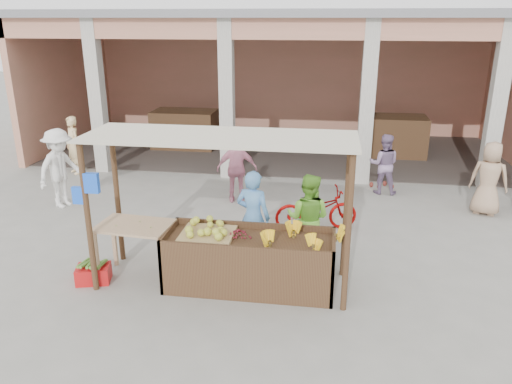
% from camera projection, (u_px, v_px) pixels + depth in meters
% --- Properties ---
extents(ground, '(60.00, 60.00, 0.00)m').
position_uv_depth(ground, '(219.00, 284.00, 7.93)').
color(ground, gray).
rests_on(ground, ground).
extents(market_building, '(14.40, 6.40, 4.20)m').
position_uv_depth(market_building, '(282.00, 62.00, 15.37)').
color(market_building, tan).
rests_on(market_building, ground).
extents(fruit_stall, '(2.60, 0.95, 0.80)m').
position_uv_depth(fruit_stall, '(249.00, 263.00, 7.73)').
color(fruit_stall, '#4B341E').
rests_on(fruit_stall, ground).
extents(stall_awning, '(4.09, 1.35, 2.39)m').
position_uv_depth(stall_awning, '(215.00, 163.00, 7.34)').
color(stall_awning, '#4B341E').
rests_on(stall_awning, ground).
extents(banana_heap, '(1.09, 0.59, 0.20)m').
position_uv_depth(banana_heap, '(301.00, 238.00, 7.43)').
color(banana_heap, yellow).
rests_on(banana_heap, fruit_stall).
extents(melon_tray, '(0.81, 0.71, 0.21)m').
position_uv_depth(melon_tray, '(208.00, 230.00, 7.69)').
color(melon_tray, tan).
rests_on(melon_tray, fruit_stall).
extents(berry_heap, '(0.41, 0.33, 0.13)m').
position_uv_depth(berry_heap, '(239.00, 234.00, 7.66)').
color(berry_heap, maroon).
rests_on(berry_heap, fruit_stall).
extents(side_table, '(1.20, 0.85, 0.92)m').
position_uv_depth(side_table, '(135.00, 233.00, 7.90)').
color(side_table, tan).
rests_on(side_table, ground).
extents(papaya_pile, '(0.71, 0.40, 0.20)m').
position_uv_depth(papaya_pile, '(134.00, 219.00, 7.82)').
color(papaya_pile, '#4D922F').
rests_on(papaya_pile, side_table).
extents(red_crate, '(0.59, 0.49, 0.27)m').
position_uv_depth(red_crate, '(94.00, 274.00, 7.96)').
color(red_crate, red).
rests_on(red_crate, ground).
extents(plantain_bundle, '(0.42, 0.29, 0.08)m').
position_uv_depth(plantain_bundle, '(92.00, 264.00, 7.90)').
color(plantain_bundle, '#568932').
rests_on(plantain_bundle, red_crate).
extents(produce_sacks, '(0.88, 0.66, 0.53)m').
position_uv_depth(produce_sacks, '(382.00, 178.00, 12.30)').
color(produce_sacks, maroon).
rests_on(produce_sacks, ground).
extents(vendor_blue, '(0.75, 0.62, 1.75)m').
position_uv_depth(vendor_blue, '(253.00, 214.00, 8.39)').
color(vendor_blue, '#5895D6').
rests_on(vendor_blue, ground).
extents(vendor_green, '(0.88, 0.63, 1.66)m').
position_uv_depth(vendor_green, '(308.00, 216.00, 8.43)').
color(vendor_green, '#6DB533').
rests_on(vendor_green, ground).
extents(motorcycle, '(1.00, 1.80, 0.89)m').
position_uv_depth(motorcycle, '(316.00, 208.00, 9.83)').
color(motorcycle, '#8C0604').
rests_on(motorcycle, ground).
extents(shopper_a, '(0.99, 1.35, 1.90)m').
position_uv_depth(shopper_a, '(60.00, 165.00, 10.91)').
color(shopper_a, white).
rests_on(shopper_a, ground).
extents(shopper_b, '(1.05, 0.67, 1.66)m').
position_uv_depth(shopper_b, '(237.00, 167.00, 11.22)').
color(shopper_b, pink).
rests_on(shopper_b, ground).
extents(shopper_c, '(0.98, 0.81, 1.76)m').
position_uv_depth(shopper_c, '(490.00, 175.00, 10.49)').
color(shopper_c, tan).
rests_on(shopper_c, ground).
extents(shopper_e, '(0.75, 0.74, 1.62)m').
position_uv_depth(shopper_e, '(73.00, 144.00, 13.33)').
color(shopper_e, '#EAC588').
rests_on(shopper_e, ground).
extents(shopper_f, '(0.81, 0.52, 1.58)m').
position_uv_depth(shopper_f, '(384.00, 161.00, 11.79)').
color(shopper_f, gray).
rests_on(shopper_f, ground).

